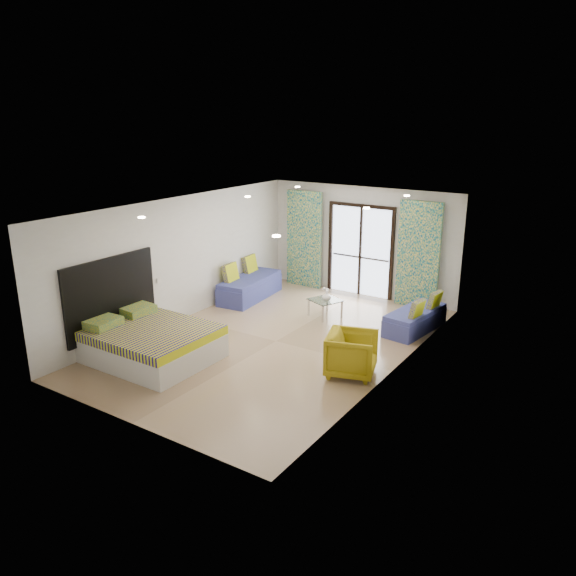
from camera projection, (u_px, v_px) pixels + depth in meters
The scene contains 24 objects.
floor at pixel (276, 341), 11.26m from camera, with size 5.00×7.50×0.01m, color #947758, non-canonical shape.
ceiling at pixel (275, 207), 10.45m from camera, with size 5.00×7.50×0.01m, color silver, non-canonical shape.
wall_back at pixel (361, 241), 13.85m from camera, with size 5.00×0.01×2.70m, color silver, non-canonical shape.
wall_front at pixel (124, 339), 7.86m from camera, with size 5.00×0.01×2.70m, color silver, non-canonical shape.
wall_left at pixel (181, 259), 12.16m from camera, with size 0.01×7.50×2.70m, color silver, non-canonical shape.
wall_right at pixel (396, 299), 9.55m from camera, with size 0.01×7.50×2.70m, color silver, non-canonical shape.
balcony_door at pixel (361, 245), 13.85m from camera, with size 1.76×0.08×2.28m.
balcony_rail at pixel (360, 257), 13.95m from camera, with size 1.52×0.03×0.04m, color #595451.
curtain_left at pixel (304, 239), 14.55m from camera, with size 1.00×0.10×2.50m, color silver.
curtain_right at pixel (418, 255), 12.93m from camera, with size 1.00×0.10×2.50m, color silver.
downlight_a at pixel (142, 217), 9.60m from camera, with size 0.12×0.12×0.02m, color #FFE0B2.
downlight_b at pixel (276, 236), 8.13m from camera, with size 0.12×0.12×0.02m, color #FFE0B2.
downlight_c at pixel (248, 197), 11.99m from camera, with size 0.12×0.12×0.02m, color #FFE0B2.
downlight_d at pixel (367, 208), 10.53m from camera, with size 0.12×0.12×0.02m, color #FFE0B2.
downlight_e at pixel (298, 187), 13.59m from camera, with size 0.12×0.12×0.02m, color #FFE0B2.
downlight_f at pixel (407, 196), 12.13m from camera, with size 0.12×0.12×0.02m, color #FFE0B2.
headboard at pixel (111, 296), 10.67m from camera, with size 0.06×2.10×1.50m, color black.
switch_plate at pixel (159, 280), 11.68m from camera, with size 0.02×0.10×0.10m, color silver.
bed at pixel (150, 342), 10.38m from camera, with size 2.21×1.81×0.76m.
daybed_left at pixel (249, 286), 13.82m from camera, with size 0.96×2.00×0.95m.
daybed_right at pixel (416, 319), 11.76m from camera, with size 0.85×1.71×0.81m.
coffee_table at pixel (325, 301), 12.52m from camera, with size 0.79×0.79×0.70m.
vase at pixel (327, 296), 12.41m from camera, with size 0.20×0.21×0.20m, color white.
armchair at pixel (352, 352), 9.71m from camera, with size 0.82×0.77×0.84m, color #A99315.
Camera 1 is at (5.92, -8.59, 4.37)m, focal length 35.00 mm.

